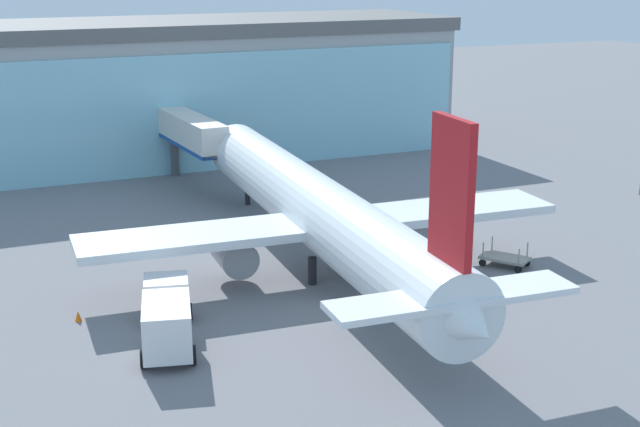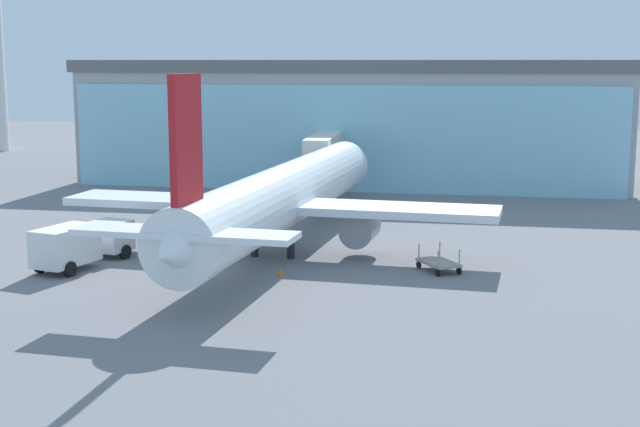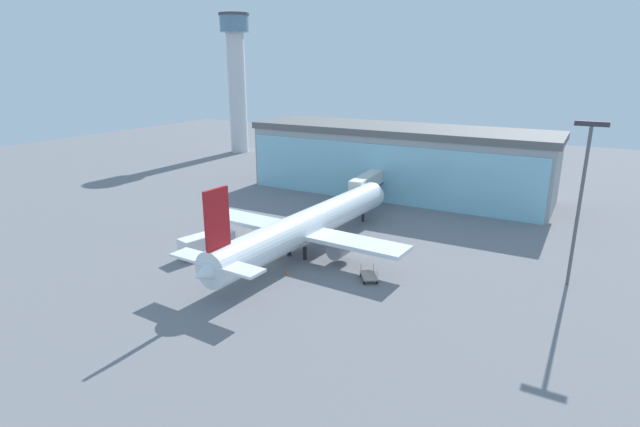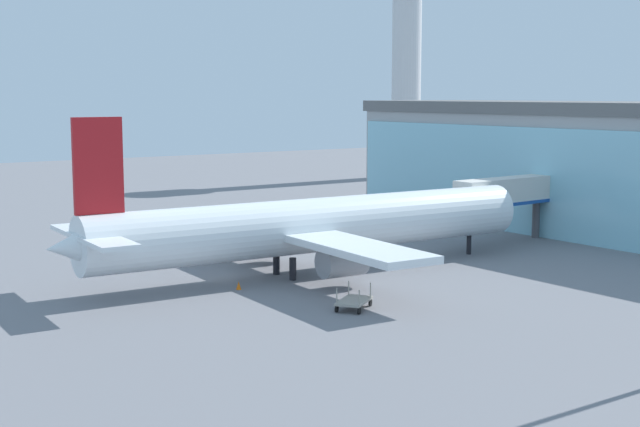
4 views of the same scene
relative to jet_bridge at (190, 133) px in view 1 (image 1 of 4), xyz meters
The scene contains 8 objects.
ground 28.85m from the jet_bridge, 89.45° to the right, with size 240.00×240.00×0.00m, color slate.
terminal_building 12.47m from the jet_bridge, 88.72° to the left, with size 55.27×16.27×12.43m.
jet_bridge is the anchor object (origin of this frame).
airplane 22.34m from the jet_bridge, 85.32° to the right, with size 28.36×39.25×11.75m.
catering_truck 30.80m from the jet_bridge, 107.03° to the right, with size 3.81×7.61×2.65m.
baggage_cart 29.10m from the jet_bridge, 64.62° to the right, with size 2.92×3.21×1.50m.
safety_cone_nose 29.70m from the jet_bridge, 83.21° to the right, with size 0.36×0.36×0.55m, color orange.
safety_cone_wingtip 28.05m from the jet_bridge, 116.89° to the right, with size 0.36×0.36×0.55m, color orange.
Camera 1 is at (-17.74, -39.92, 17.94)m, focal length 50.00 mm.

